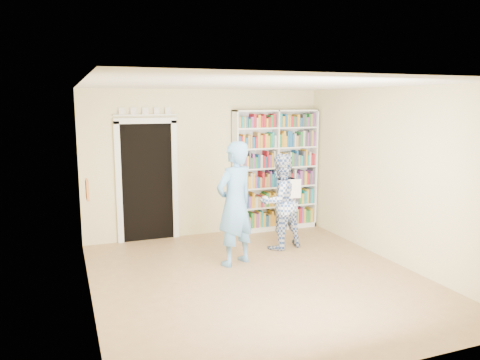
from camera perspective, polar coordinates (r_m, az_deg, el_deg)
The scene contains 11 objects.
floor at distance 6.76m, azimuth 2.27°, elevation -11.94°, with size 5.00×5.00×0.00m, color #936747.
ceiling at distance 6.30m, azimuth 2.43°, elevation 11.57°, with size 5.00×5.00×0.00m, color white.
wall_back at distance 8.72m, azimuth -4.18°, elevation 2.07°, with size 4.50×4.50×0.00m, color beige.
wall_left at distance 5.89m, azimuth -18.19°, elevation -1.94°, with size 5.00×5.00×0.00m, color beige.
wall_right at distance 7.57m, azimuth 18.19°, elevation 0.49°, with size 5.00×5.00×0.00m, color beige.
bookshelf at distance 9.08m, azimuth 4.30°, elevation 1.25°, with size 1.69×0.32×2.33m.
doorway at distance 8.47m, azimuth -11.26°, elevation 0.53°, with size 1.10×0.08×2.43m.
wall_art at distance 6.08m, azimuth -18.13°, elevation -1.12°, with size 0.03×0.25×0.25m, color brown.
man_blue at distance 7.08m, azimuth -0.63°, elevation -2.92°, with size 0.69×0.45×1.90m, color #5B94CA.
man_plaid at distance 7.93m, azimuth 4.91°, elevation -2.63°, with size 0.79×0.61×1.62m, color #304F94.
paper_sheet at distance 7.73m, azimuth 6.66°, elevation -1.07°, with size 0.22×0.01×0.31m, color white.
Camera 1 is at (-2.50, -5.78, 2.46)m, focal length 35.00 mm.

